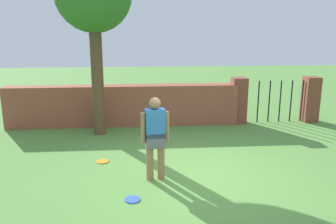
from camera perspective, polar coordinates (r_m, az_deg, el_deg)
ground_plane at (r=6.87m, az=3.90°, el=-10.77°), size 40.00×40.00×0.00m
brick_wall at (r=10.31m, az=-7.49°, el=1.09°), size 6.85×0.50×1.21m
person at (r=6.46m, az=-2.15°, el=-3.84°), size 0.53×0.27×1.62m
fence_gate at (r=11.07m, az=17.38°, el=1.94°), size 2.72×0.44×1.40m
frisbee_orange at (r=7.72m, az=-10.86°, el=-8.09°), size 0.27×0.27×0.02m
frisbee_blue at (r=6.06m, az=-5.96°, el=-14.30°), size 0.27×0.27×0.02m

